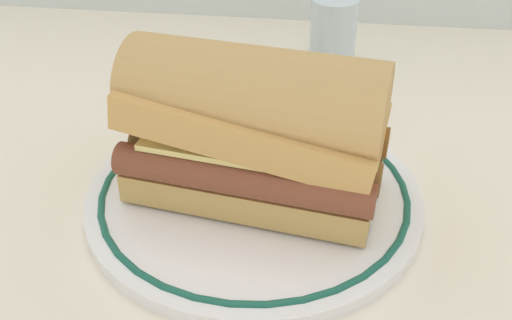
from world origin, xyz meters
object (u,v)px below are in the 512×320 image
Objects in this scene: drinking_glass at (332,40)px; butter_knife at (235,78)px; sausage_sandwich at (256,126)px; plate at (256,195)px.

drinking_glass is 0.71× the size of butter_knife.
sausage_sandwich is 2.46× the size of drinking_glass.
sausage_sandwich is (0.00, -0.00, 0.07)m from plate.
butter_knife is (-0.11, -0.04, -0.04)m from drinking_glass.
drinking_glass is at bearing 87.03° from sausage_sandwich.
butter_knife is at bearing -158.28° from drinking_glass.
drinking_glass is (0.06, 0.27, 0.03)m from plate.
plate is 1.30× the size of sausage_sandwich.
sausage_sandwich is at bearing -76.57° from butter_knife.
sausage_sandwich reaches higher than drinking_glass.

